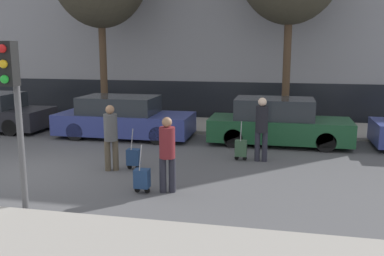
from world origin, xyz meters
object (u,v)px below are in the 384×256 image
trolley_center (142,179)px  trolley_right (241,148)px  trolley_left (133,157)px  parked_car_2 (278,123)px  parked_bicycle (131,112)px  traffic_light (13,92)px  pedestrian_right (262,125)px  pedestrian_center (167,150)px  parked_car_1 (123,118)px  pedestrian_left (111,134)px

trolley_center → trolley_right: (1.82, 3.16, 0.02)m
trolley_left → trolley_center: size_ratio=1.00×
parked_car_2 → trolley_center: 6.06m
trolley_right → trolley_left: bearing=-150.4°
trolley_right → parked_car_2: bearing=66.7°
parked_bicycle → traffic_light: bearing=-82.6°
pedestrian_right → traffic_light: 6.46m
parked_car_2 → trolley_left: (-3.56, -3.70, -0.37)m
pedestrian_center → trolley_right: 3.32m
parked_car_1 → pedestrian_right: pedestrian_right is taller
parked_car_2 → parked_car_1: bearing=180.0°
pedestrian_left → pedestrian_right: 4.04m
parked_car_1 → parked_car_2: bearing=-0.0°
pedestrian_left → trolley_left: bearing=179.9°
parked_car_2 → parked_bicycle: size_ratio=2.53×
parked_car_2 → traffic_light: traffic_light is taller
parked_car_2 → parked_bicycle: 6.47m
parked_car_2 → pedestrian_center: (-2.24, -5.22, 0.25)m
trolley_center → pedestrian_right: pedestrian_right is taller
trolley_left → trolley_center: bearing=-64.6°
parked_car_2 → trolley_center: (-2.77, -5.38, -0.37)m
pedestrian_left → trolley_center: bearing=109.0°
parked_car_2 → trolley_right: 2.44m
pedestrian_center → trolley_center: 0.83m
pedestrian_right → parked_car_2: bearing=79.0°
trolley_right → trolley_center: bearing=-119.9°
trolley_left → trolley_right: bearing=29.6°
pedestrian_right → trolley_right: size_ratio=1.60×
parked_car_1 → parked_car_2: size_ratio=1.04×
pedestrian_left → trolley_right: pedestrian_left is taller
parked_car_2 → pedestrian_right: pedestrian_right is taller
parked_car_2 → trolley_center: size_ratio=4.19×
pedestrian_left → pedestrian_center: bearing=121.9°
trolley_left → parked_bicycle: parked_bicycle is taller
pedestrian_left → pedestrian_center: pedestrian_left is taller
parked_car_1 → traffic_light: size_ratio=1.45×
parked_bicycle → parked_car_1: bearing=-75.6°
trolley_center → pedestrian_left: bearing=131.7°
parked_car_2 → trolley_left: size_ratio=4.18×
traffic_light → trolley_right: bearing=51.2°
parked_car_1 → pedestrian_right: (4.85, -2.22, 0.34)m
trolley_right → parked_bicycle: (-4.97, 4.83, 0.15)m
trolley_center → pedestrian_right: 4.01m
pedestrian_center → traffic_light: 3.25m
pedestrian_right → traffic_light: traffic_light is taller
trolley_center → trolley_right: trolley_right is taller
parked_car_1 → pedestrian_center: size_ratio=2.82×
parked_car_1 → trolley_right: parked_car_1 is taller
parked_car_2 → pedestrian_right: bearing=-100.4°
pedestrian_right → parked_car_1: bearing=154.8°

